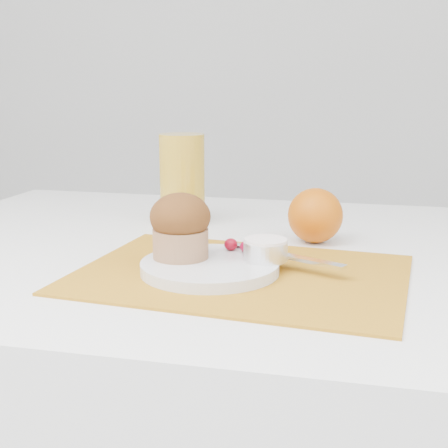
% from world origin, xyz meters
% --- Properties ---
extents(placemat, '(0.44, 0.34, 0.00)m').
position_xyz_m(placemat, '(0.00, -0.08, 0.75)').
color(placemat, '#B47619').
rests_on(placemat, table).
extents(plate, '(0.21, 0.21, 0.01)m').
position_xyz_m(plate, '(-0.04, -0.09, 0.76)').
color(plate, silver).
rests_on(plate, placemat).
extents(ramekin, '(0.07, 0.07, 0.02)m').
position_xyz_m(ramekin, '(0.03, -0.07, 0.78)').
color(ramekin, white).
rests_on(ramekin, plate).
extents(cream, '(0.06, 0.06, 0.01)m').
position_xyz_m(cream, '(0.03, -0.07, 0.79)').
color(cream, white).
rests_on(cream, ramekin).
extents(raspberry_near, '(0.02, 0.02, 0.02)m').
position_xyz_m(raspberry_near, '(-0.02, -0.03, 0.78)').
color(raspberry_near, '#62020F').
rests_on(raspberry_near, plate).
extents(raspberry_far, '(0.02, 0.02, 0.02)m').
position_xyz_m(raspberry_far, '(0.00, -0.04, 0.78)').
color(raspberry_far, '#5F0219').
rests_on(raspberry_far, plate).
extents(butter_knife, '(0.17, 0.09, 0.00)m').
position_xyz_m(butter_knife, '(0.05, -0.05, 0.77)').
color(butter_knife, silver).
rests_on(butter_knife, plate).
extents(orange, '(0.09, 0.09, 0.09)m').
position_xyz_m(orange, '(0.08, 0.11, 0.79)').
color(orange, '#CB5D07').
rests_on(orange, table).
extents(juice_glass, '(0.10, 0.10, 0.16)m').
position_xyz_m(juice_glass, '(-0.16, 0.19, 0.83)').
color(juice_glass, gold).
rests_on(juice_glass, table).
extents(muffin, '(0.09, 0.09, 0.09)m').
position_xyz_m(muffin, '(-0.08, -0.08, 0.81)').
color(muffin, '#AB7952').
rests_on(muffin, plate).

